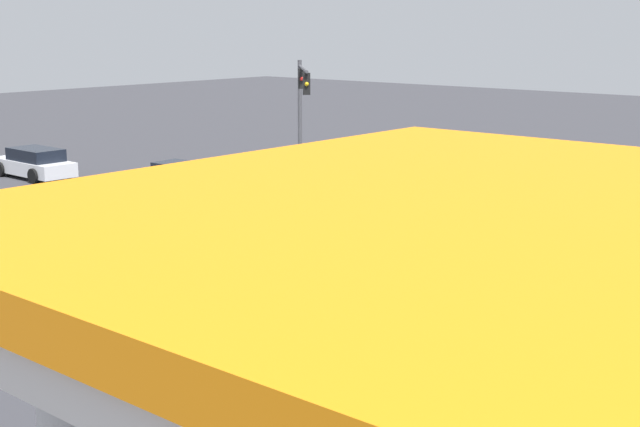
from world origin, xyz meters
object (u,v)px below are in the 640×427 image
at_px(traffic_signal_mast, 302,100).
at_px(car_1, 364,220).
at_px(car_3, 34,163).
at_px(car_0, 354,286).
at_px(car_2, 179,180).
at_px(pedestrian, 362,349).
at_px(car_5, 590,176).

xyz_separation_m(traffic_signal_mast, car_1, (4.63, 7.00, -3.42)).
distance_m(traffic_signal_mast, car_3, 14.19).
xyz_separation_m(car_0, car_2, (-7.64, -15.72, -0.04)).
bearing_deg(pedestrian, car_2, 13.81).
bearing_deg(traffic_signal_mast, pedestrian, -0.05).
bearing_deg(car_0, car_2, 67.93).
bearing_deg(car_5, car_0, -177.17).
bearing_deg(pedestrian, traffic_signal_mast, 0.04).
bearing_deg(car_1, car_2, -8.34).
height_order(car_2, car_5, car_2).
distance_m(car_0, car_5, 20.24).
height_order(car_0, car_3, car_0).
distance_m(car_2, car_3, 8.95).
bearing_deg(car_0, pedestrian, -135.71).
xyz_separation_m(car_2, car_3, (1.56, -8.82, 0.03)).
relative_size(car_2, pedestrian, 2.54).
xyz_separation_m(traffic_signal_mast, car_0, (11.18, 11.74, -3.39)).
bearing_deg(car_3, car_0, 166.91).
xyz_separation_m(car_1, car_3, (0.47, -19.80, 0.02)).
distance_m(car_3, car_5, 26.04).
xyz_separation_m(traffic_signal_mast, car_3, (5.10, -12.79, -3.40)).
xyz_separation_m(car_2, pedestrian, (11.60, 19.10, 0.32)).
height_order(car_1, car_5, car_1).
relative_size(traffic_signal_mast, car_1, 1.34).
bearing_deg(traffic_signal_mast, car_0, 1.40).
bearing_deg(pedestrian, car_0, -4.47).
xyz_separation_m(car_0, pedestrian, (3.96, 3.38, 0.28)).
bearing_deg(car_3, pedestrian, 161.04).
height_order(car_3, car_5, car_3).
bearing_deg(car_0, car_1, 39.73).
distance_m(traffic_signal_mast, pedestrian, 21.62).
bearing_deg(car_3, car_2, -169.14).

